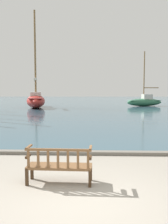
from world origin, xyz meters
The scene contains 6 objects.
ground_plane centered at (0.00, 0.00, 0.00)m, with size 160.00×160.00×0.00m, color gray.
harbor_water centered at (0.00, 44.00, 0.04)m, with size 100.00×80.00×0.08m, color #385666.
quay_edge_kerb centered at (0.00, 3.85, 0.06)m, with size 40.00×0.30×0.12m, color slate.
park_bench centered at (-0.60, 1.03, 0.47)m, with size 1.62×0.57×0.92m.
sailboat_nearest_port centered at (-7.14, 27.11, 1.16)m, with size 4.11×8.82×12.38m.
sailboat_nearest_starboard centered at (7.58, 30.51, 0.76)m, with size 5.55×3.14×7.61m.
Camera 1 is at (0.22, -4.96, 2.30)m, focal length 40.00 mm.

